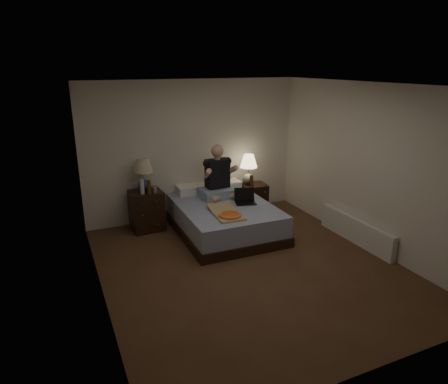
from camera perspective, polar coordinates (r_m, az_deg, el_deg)
name	(u,v)px	position (r m, az deg, el deg)	size (l,w,h in m)	color
floor	(250,267)	(5.77, 3.69, -10.60)	(4.00, 4.50, 0.00)	brown
ceiling	(254,85)	(5.08, 4.27, 15.02)	(4.00, 4.50, 0.00)	white
wall_back	(194,150)	(7.30, -4.33, 5.98)	(4.00, 2.50, 0.00)	silver
wall_front	(377,253)	(3.60, 21.05, -8.09)	(4.00, 2.50, 0.00)	silver
wall_left	(95,203)	(4.74, -17.98, -1.48)	(4.50, 2.50, 0.00)	silver
wall_right	(368,167)	(6.45, 19.92, 3.35)	(4.50, 2.50, 0.00)	silver
bed	(224,218)	(6.80, -0.05, -3.69)	(1.49, 1.99, 0.50)	#5166A2
nightstand_left	(147,210)	(6.98, -10.98, -2.60)	(0.53, 0.48, 0.69)	black
nightstand_right	(254,199)	(7.61, 4.26, -0.99)	(0.45, 0.40, 0.58)	black
lamp_left	(144,174)	(6.87, -11.40, 2.50)	(0.32, 0.32, 0.56)	navy
lamp_right	(249,169)	(7.48, 3.52, 3.27)	(0.32, 0.32, 0.56)	gray
water_bottle	(142,187)	(6.71, -11.62, 0.75)	(0.07, 0.07, 0.25)	silver
soda_can	(155,190)	(6.75, -9.86, 0.29)	(0.07, 0.07, 0.10)	#B2B2AD
beer_bottle_left	(149,187)	(6.70, -10.65, 0.68)	(0.06, 0.06, 0.23)	#5A310C
beer_bottle_right	(251,181)	(7.33, 3.92, 1.60)	(0.06, 0.06, 0.23)	#55270C
person	(219,172)	(6.93, -0.77, 2.94)	(0.66, 0.52, 0.93)	black
laptop	(246,197)	(6.71, 3.11, -0.68)	(0.34, 0.28, 0.24)	black
pizza_box	(230,216)	(6.10, 0.85, -3.39)	(0.40, 0.76, 0.08)	tan
radiator	(356,231)	(6.75, 18.30, -5.25)	(0.10, 1.60, 0.40)	silver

